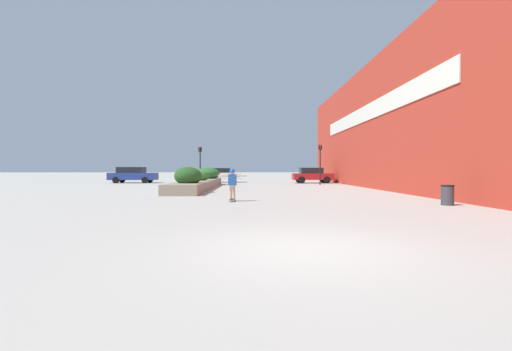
# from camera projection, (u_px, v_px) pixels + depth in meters

# --- Properties ---
(ground_plane) EXTENTS (300.00, 300.00, 0.00)m
(ground_plane) POSITION_uv_depth(u_px,v_px,m) (306.00, 248.00, 6.15)
(ground_plane) COLOR #ADA89E
(building_wall_right) EXTENTS (0.67, 42.72, 9.45)m
(building_wall_right) POSITION_uv_depth(u_px,v_px,m) (383.00, 121.00, 23.67)
(building_wall_right) COLOR #B23323
(building_wall_right) RESTS_ON ground_plane
(planter_box) EXTENTS (2.17, 15.18, 1.58)m
(planter_box) POSITION_uv_depth(u_px,v_px,m) (200.00, 181.00, 26.07)
(planter_box) COLOR gray
(planter_box) RESTS_ON ground_plane
(skateboard) EXTENTS (0.29, 0.73, 0.10)m
(skateboard) POSITION_uv_depth(u_px,v_px,m) (232.00, 200.00, 15.11)
(skateboard) COLOR black
(skateboard) RESTS_ON ground_plane
(skateboarder) EXTENTS (1.27, 0.23, 1.36)m
(skateboarder) POSITION_uv_depth(u_px,v_px,m) (232.00, 181.00, 15.10)
(skateboarder) COLOR tan
(skateboarder) RESTS_ON skateboard
(trash_bin) EXTENTS (0.49, 0.49, 0.80)m
(trash_bin) POSITION_uv_depth(u_px,v_px,m) (447.00, 195.00, 13.50)
(trash_bin) COLOR #38383D
(trash_bin) RESTS_ON ground_plane
(car_leftmost) EXTENTS (4.76, 1.98, 1.65)m
(car_leftmost) POSITION_uv_depth(u_px,v_px,m) (133.00, 175.00, 35.50)
(car_leftmost) COLOR navy
(car_leftmost) RESTS_ON ground_plane
(car_center_left) EXTENTS (4.40, 1.96, 1.55)m
(car_center_left) POSITION_uv_depth(u_px,v_px,m) (220.00, 175.00, 37.29)
(car_center_left) COLOR silver
(car_center_left) RESTS_ON ground_plane
(car_center_right) EXTENTS (4.02, 1.95, 1.36)m
(car_center_right) POSITION_uv_depth(u_px,v_px,m) (407.00, 176.00, 34.91)
(car_center_right) COLOR slate
(car_center_right) RESTS_ON ground_plane
(car_rightmost) EXTENTS (4.09, 2.02, 1.58)m
(car_rightmost) POSITION_uv_depth(u_px,v_px,m) (312.00, 175.00, 35.08)
(car_rightmost) COLOR maroon
(car_rightmost) RESTS_ON ground_plane
(traffic_light_left) EXTENTS (0.28, 0.30, 3.45)m
(traffic_light_left) POSITION_uv_depth(u_px,v_px,m) (200.00, 159.00, 30.93)
(traffic_light_left) COLOR black
(traffic_light_left) RESTS_ON ground_plane
(traffic_light_right) EXTENTS (0.28, 0.30, 3.66)m
(traffic_light_right) POSITION_uv_depth(u_px,v_px,m) (320.00, 158.00, 31.15)
(traffic_light_right) COLOR black
(traffic_light_right) RESTS_ON ground_plane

